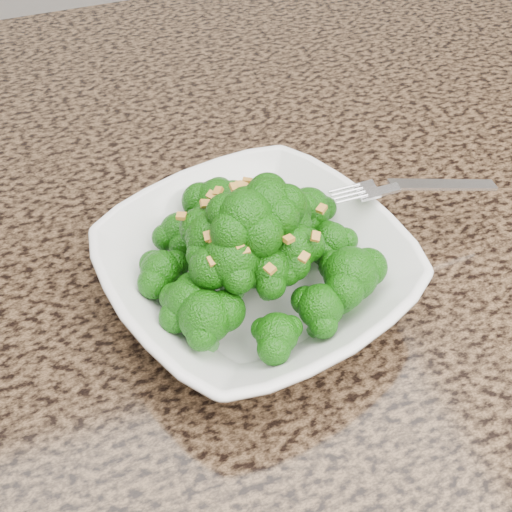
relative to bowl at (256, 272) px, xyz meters
name	(u,v)px	position (x,y,z in m)	size (l,w,h in m)	color
cabinet	(310,429)	(0.12, 0.09, -0.49)	(1.55, 0.95, 0.87)	#362416
granite_counter	(337,212)	(0.12, 0.09, -0.04)	(1.64, 1.04, 0.03)	brown
bowl	(256,272)	(0.00, 0.00, 0.00)	(0.24, 0.24, 0.06)	white
broccoli_pile	(256,212)	(0.00, 0.00, 0.07)	(0.21, 0.21, 0.08)	#16610B
garlic_topping	(256,168)	(0.00, 0.00, 0.11)	(0.13, 0.13, 0.01)	gold
fork	(391,189)	(0.13, 0.02, 0.04)	(0.18, 0.03, 0.01)	silver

